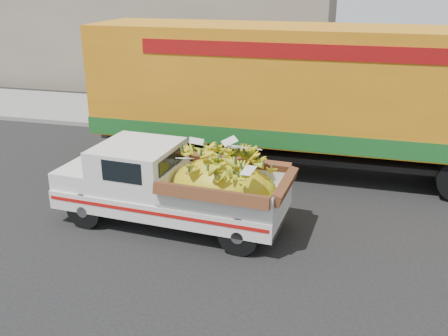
# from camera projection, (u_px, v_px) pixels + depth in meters

# --- Properties ---
(ground) EXTENTS (100.00, 100.00, 0.00)m
(ground) POSITION_uv_depth(u_px,v_px,m) (228.00, 233.00, 10.24)
(ground) COLOR black
(ground) RESTS_ON ground
(curb) EXTENTS (60.00, 0.25, 0.15)m
(curb) POSITION_uv_depth(u_px,v_px,m) (278.00, 139.00, 15.99)
(curb) COLOR gray
(curb) RESTS_ON ground
(sidewalk) EXTENTS (60.00, 4.00, 0.14)m
(sidewalk) POSITION_uv_depth(u_px,v_px,m) (287.00, 122.00, 17.89)
(sidewalk) COLOR gray
(sidewalk) RESTS_ON ground
(building_left) EXTENTS (18.00, 6.00, 5.00)m
(building_left) POSITION_uv_depth(u_px,v_px,m) (143.00, 31.00, 24.27)
(building_left) COLOR gray
(building_left) RESTS_ON ground
(pickup_truck) EXTENTS (4.90, 2.09, 1.68)m
(pickup_truck) POSITION_uv_depth(u_px,v_px,m) (187.00, 186.00, 10.23)
(pickup_truck) COLOR black
(pickup_truck) RESTS_ON ground
(semi_trailer) EXTENTS (12.01, 2.64, 3.80)m
(semi_trailer) POSITION_uv_depth(u_px,v_px,m) (318.00, 94.00, 12.73)
(semi_trailer) COLOR black
(semi_trailer) RESTS_ON ground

